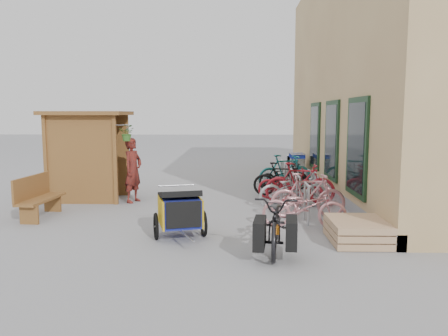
{
  "coord_description": "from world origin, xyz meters",
  "views": [
    {
      "loc": [
        0.72,
        -9.21,
        2.33
      ],
      "look_at": [
        0.5,
        1.5,
        1.0
      ],
      "focal_mm": 35.0,
      "sensor_mm": 36.0,
      "label": 1
    }
  ],
  "objects_px": {
    "pallet_stack": "(357,231)",
    "shopping_carts": "(295,163)",
    "bike_1": "(308,195)",
    "bike_2": "(294,189)",
    "bike_4": "(287,184)",
    "cargo_bike": "(276,223)",
    "bike_0": "(304,207)",
    "kiosk": "(85,143)",
    "bike_5": "(282,179)",
    "bike_7": "(285,172)",
    "child_trailer": "(180,209)",
    "bike_6": "(284,177)",
    "bench": "(38,196)",
    "person_kiosk": "(133,170)",
    "bike_3": "(300,183)"
  },
  "relations": [
    {
      "from": "bench",
      "to": "bike_5",
      "type": "bearing_deg",
      "value": 28.98
    },
    {
      "from": "bike_5",
      "to": "bike_6",
      "type": "xyz_separation_m",
      "value": [
        0.18,
        1.08,
        -0.07
      ]
    },
    {
      "from": "cargo_bike",
      "to": "bike_5",
      "type": "relative_size",
      "value": 1.23
    },
    {
      "from": "person_kiosk",
      "to": "bike_0",
      "type": "bearing_deg",
      "value": -98.79
    },
    {
      "from": "shopping_carts",
      "to": "cargo_bike",
      "type": "height_order",
      "value": "cargo_bike"
    },
    {
      "from": "cargo_bike",
      "to": "bike_7",
      "type": "bearing_deg",
      "value": 89.19
    },
    {
      "from": "bike_2",
      "to": "bike_5",
      "type": "relative_size",
      "value": 1.09
    },
    {
      "from": "kiosk",
      "to": "bench",
      "type": "bearing_deg",
      "value": -100.78
    },
    {
      "from": "bike_1",
      "to": "bike_6",
      "type": "height_order",
      "value": "bike_1"
    },
    {
      "from": "bike_2",
      "to": "bike_4",
      "type": "bearing_deg",
      "value": -8.75
    },
    {
      "from": "bike_0",
      "to": "person_kiosk",
      "type": "bearing_deg",
      "value": 64.59
    },
    {
      "from": "bike_4",
      "to": "bike_5",
      "type": "height_order",
      "value": "bike_5"
    },
    {
      "from": "bike_2",
      "to": "bike_5",
      "type": "bearing_deg",
      "value": -4.66
    },
    {
      "from": "bike_1",
      "to": "bike_3",
      "type": "relative_size",
      "value": 0.95
    },
    {
      "from": "bike_0",
      "to": "kiosk",
      "type": "bearing_deg",
      "value": 68.81
    },
    {
      "from": "bike_0",
      "to": "bike_1",
      "type": "distance_m",
      "value": 0.93
    },
    {
      "from": "bike_0",
      "to": "bike_1",
      "type": "height_order",
      "value": "bike_1"
    },
    {
      "from": "shopping_carts",
      "to": "bike_1",
      "type": "relative_size",
      "value": 0.85
    },
    {
      "from": "bench",
      "to": "bike_2",
      "type": "height_order",
      "value": "bench"
    },
    {
      "from": "cargo_bike",
      "to": "bike_0",
      "type": "relative_size",
      "value": 1.16
    },
    {
      "from": "kiosk",
      "to": "person_kiosk",
      "type": "xyz_separation_m",
      "value": [
        1.36,
        -0.32,
        -0.7
      ]
    },
    {
      "from": "bike_3",
      "to": "bike_4",
      "type": "xyz_separation_m",
      "value": [
        -0.24,
        0.71,
        -0.12
      ]
    },
    {
      "from": "kiosk",
      "to": "pallet_stack",
      "type": "relative_size",
      "value": 2.08
    },
    {
      "from": "shopping_carts",
      "to": "cargo_bike",
      "type": "bearing_deg",
      "value": -100.09
    },
    {
      "from": "cargo_bike",
      "to": "bike_7",
      "type": "distance_m",
      "value": 6.36
    },
    {
      "from": "bike_5",
      "to": "person_kiosk",
      "type": "bearing_deg",
      "value": 110.36
    },
    {
      "from": "kiosk",
      "to": "bike_4",
      "type": "xyz_separation_m",
      "value": [
        5.5,
        0.23,
        -1.13
      ]
    },
    {
      "from": "kiosk",
      "to": "bike_6",
      "type": "relative_size",
      "value": 1.59
    },
    {
      "from": "child_trailer",
      "to": "bike_5",
      "type": "distance_m",
      "value": 4.83
    },
    {
      "from": "cargo_bike",
      "to": "bike_0",
      "type": "height_order",
      "value": "cargo_bike"
    },
    {
      "from": "pallet_stack",
      "to": "shopping_carts",
      "type": "height_order",
      "value": "shopping_carts"
    },
    {
      "from": "shopping_carts",
      "to": "bike_1",
      "type": "distance_m",
      "value": 6.25
    },
    {
      "from": "kiosk",
      "to": "bike_7",
      "type": "distance_m",
      "value": 6.02
    },
    {
      "from": "bike_2",
      "to": "shopping_carts",
      "type": "bearing_deg",
      "value": -18.12
    },
    {
      "from": "bike_2",
      "to": "bike_6",
      "type": "height_order",
      "value": "bike_2"
    },
    {
      "from": "bike_2",
      "to": "cargo_bike",
      "type": "bearing_deg",
      "value": 157.88
    },
    {
      "from": "bike_4",
      "to": "bike_6",
      "type": "relative_size",
      "value": 1.02
    },
    {
      "from": "child_trailer",
      "to": "bike_7",
      "type": "xyz_separation_m",
      "value": [
        2.63,
        5.49,
        -0.0
      ]
    },
    {
      "from": "cargo_bike",
      "to": "bench",
      "type": "bearing_deg",
      "value": 162.9
    },
    {
      "from": "kiosk",
      "to": "pallet_stack",
      "type": "height_order",
      "value": "kiosk"
    },
    {
      "from": "child_trailer",
      "to": "bike_3",
      "type": "distance_m",
      "value": 4.17
    },
    {
      "from": "child_trailer",
      "to": "bike_1",
      "type": "height_order",
      "value": "bike_1"
    },
    {
      "from": "cargo_bike",
      "to": "bike_2",
      "type": "height_order",
      "value": "cargo_bike"
    },
    {
      "from": "shopping_carts",
      "to": "person_kiosk",
      "type": "xyz_separation_m",
      "value": [
        -4.92,
        -4.53,
        0.31
      ]
    },
    {
      "from": "kiosk",
      "to": "bike_4",
      "type": "bearing_deg",
      "value": 2.43
    },
    {
      "from": "bike_6",
      "to": "bench",
      "type": "bearing_deg",
      "value": 110.51
    },
    {
      "from": "bike_3",
      "to": "bike_4",
      "type": "distance_m",
      "value": 0.76
    },
    {
      "from": "person_kiosk",
      "to": "bike_2",
      "type": "height_order",
      "value": "person_kiosk"
    },
    {
      "from": "bike_3",
      "to": "bench",
      "type": "bearing_deg",
      "value": 111.89
    },
    {
      "from": "shopping_carts",
      "to": "bike_6",
      "type": "relative_size",
      "value": 0.92
    }
  ]
}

